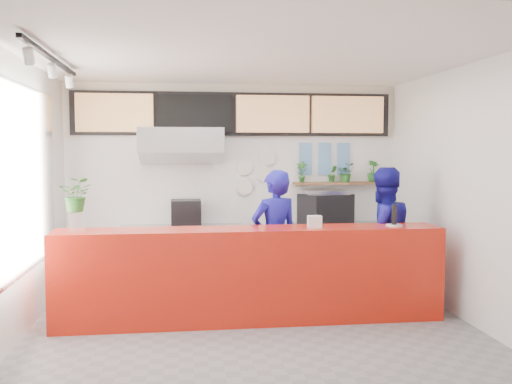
% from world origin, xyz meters
% --- Properties ---
extents(floor, '(5.00, 5.00, 0.00)m').
position_xyz_m(floor, '(0.00, 0.00, 0.00)').
color(floor, slate).
rests_on(floor, ground).
extents(ceiling, '(5.00, 5.00, 0.00)m').
position_xyz_m(ceiling, '(0.00, 0.00, 3.00)').
color(ceiling, silver).
extents(wall_back, '(5.00, 0.00, 5.00)m').
position_xyz_m(wall_back, '(0.00, 2.50, 1.50)').
color(wall_back, white).
rests_on(wall_back, ground).
extents(wall_left, '(0.00, 5.00, 5.00)m').
position_xyz_m(wall_left, '(-2.50, 0.00, 1.50)').
color(wall_left, white).
rests_on(wall_left, ground).
extents(wall_right, '(0.00, 5.00, 5.00)m').
position_xyz_m(wall_right, '(2.50, 0.00, 1.50)').
color(wall_right, white).
rests_on(wall_right, ground).
extents(service_counter, '(4.50, 0.60, 1.10)m').
position_xyz_m(service_counter, '(0.00, 0.40, 0.55)').
color(service_counter, red).
rests_on(service_counter, ground).
extents(cream_band, '(5.00, 0.02, 0.80)m').
position_xyz_m(cream_band, '(0.00, 2.49, 2.60)').
color(cream_band, beige).
rests_on(cream_band, wall_back).
extents(prep_bench, '(1.80, 0.60, 0.90)m').
position_xyz_m(prep_bench, '(-0.80, 2.20, 0.45)').
color(prep_bench, '#B2B5BA').
rests_on(prep_bench, ground).
extents(panini_oven, '(0.43, 0.43, 0.38)m').
position_xyz_m(panini_oven, '(-0.74, 2.20, 1.09)').
color(panini_oven, black).
rests_on(panini_oven, prep_bench).
extents(extraction_hood, '(1.20, 0.70, 0.35)m').
position_xyz_m(extraction_hood, '(-0.80, 2.15, 2.15)').
color(extraction_hood, '#B2B5BA').
rests_on(extraction_hood, ceiling).
extents(hood_lip, '(1.20, 0.69, 0.31)m').
position_xyz_m(hood_lip, '(-0.80, 2.15, 1.95)').
color(hood_lip, '#B2B5BA').
rests_on(hood_lip, ceiling).
extents(right_bench, '(1.80, 0.60, 0.90)m').
position_xyz_m(right_bench, '(1.50, 2.20, 0.45)').
color(right_bench, '#B2B5BA').
rests_on(right_bench, ground).
extents(espresso_machine, '(0.84, 0.73, 0.45)m').
position_xyz_m(espresso_machine, '(1.35, 2.20, 1.13)').
color(espresso_machine, black).
rests_on(espresso_machine, right_bench).
extents(espresso_tray, '(0.65, 0.47, 0.06)m').
position_xyz_m(espresso_tray, '(1.35, 2.20, 1.38)').
color(espresso_tray, '#A8AAB0').
rests_on(espresso_tray, espresso_machine).
extents(herb_shelf, '(1.40, 0.18, 0.04)m').
position_xyz_m(herb_shelf, '(1.60, 2.40, 1.50)').
color(herb_shelf, brown).
rests_on(herb_shelf, wall_back).
extents(menu_board_far_left, '(1.10, 0.10, 0.55)m').
position_xyz_m(menu_board_far_left, '(-1.75, 2.38, 2.55)').
color(menu_board_far_left, tan).
rests_on(menu_board_far_left, wall_back).
extents(menu_board_mid_left, '(1.10, 0.10, 0.55)m').
position_xyz_m(menu_board_mid_left, '(-0.59, 2.38, 2.55)').
color(menu_board_mid_left, black).
rests_on(menu_board_mid_left, wall_back).
extents(menu_board_mid_right, '(1.10, 0.10, 0.55)m').
position_xyz_m(menu_board_mid_right, '(0.57, 2.38, 2.55)').
color(menu_board_mid_right, tan).
rests_on(menu_board_mid_right, wall_back).
extents(menu_board_far_right, '(1.10, 0.10, 0.55)m').
position_xyz_m(menu_board_far_right, '(1.73, 2.38, 2.55)').
color(menu_board_far_right, tan).
rests_on(menu_board_far_right, wall_back).
extents(soffit, '(4.80, 0.04, 0.65)m').
position_xyz_m(soffit, '(0.00, 2.46, 2.55)').
color(soffit, black).
rests_on(soffit, wall_back).
extents(window_pane, '(0.04, 2.20, 1.90)m').
position_xyz_m(window_pane, '(-2.47, 0.30, 1.70)').
color(window_pane, silver).
rests_on(window_pane, wall_left).
extents(window_frame, '(0.03, 2.30, 2.00)m').
position_xyz_m(window_frame, '(-2.45, 0.30, 1.70)').
color(window_frame, '#B2B5BA').
rests_on(window_frame, wall_left).
extents(track_rail, '(0.05, 2.40, 0.04)m').
position_xyz_m(track_rail, '(-2.10, 0.00, 2.94)').
color(track_rail, black).
rests_on(track_rail, ceiling).
extents(dec_plate_a, '(0.24, 0.03, 0.24)m').
position_xyz_m(dec_plate_a, '(0.15, 2.47, 1.75)').
color(dec_plate_a, silver).
rests_on(dec_plate_a, wall_back).
extents(dec_plate_b, '(0.24, 0.03, 0.24)m').
position_xyz_m(dec_plate_b, '(0.45, 2.47, 1.65)').
color(dec_plate_b, silver).
rests_on(dec_plate_b, wall_back).
extents(dec_plate_c, '(0.24, 0.03, 0.24)m').
position_xyz_m(dec_plate_c, '(0.15, 2.47, 1.45)').
color(dec_plate_c, silver).
rests_on(dec_plate_c, wall_back).
extents(dec_plate_d, '(0.24, 0.03, 0.24)m').
position_xyz_m(dec_plate_d, '(0.50, 2.47, 1.90)').
color(dec_plate_d, silver).
rests_on(dec_plate_d, wall_back).
extents(photo_frame_a, '(0.20, 0.02, 0.25)m').
position_xyz_m(photo_frame_a, '(1.10, 2.48, 2.00)').
color(photo_frame_a, '#598CBF').
rests_on(photo_frame_a, wall_back).
extents(photo_frame_b, '(0.20, 0.02, 0.25)m').
position_xyz_m(photo_frame_b, '(1.40, 2.48, 2.00)').
color(photo_frame_b, '#598CBF').
rests_on(photo_frame_b, wall_back).
extents(photo_frame_c, '(0.20, 0.02, 0.25)m').
position_xyz_m(photo_frame_c, '(1.70, 2.48, 2.00)').
color(photo_frame_c, '#598CBF').
rests_on(photo_frame_c, wall_back).
extents(photo_frame_d, '(0.20, 0.02, 0.25)m').
position_xyz_m(photo_frame_d, '(1.10, 2.48, 1.75)').
color(photo_frame_d, '#598CBF').
rests_on(photo_frame_d, wall_back).
extents(photo_frame_e, '(0.20, 0.02, 0.25)m').
position_xyz_m(photo_frame_e, '(1.40, 2.48, 1.75)').
color(photo_frame_e, '#598CBF').
rests_on(photo_frame_e, wall_back).
extents(photo_frame_f, '(0.20, 0.02, 0.25)m').
position_xyz_m(photo_frame_f, '(1.70, 2.48, 1.75)').
color(photo_frame_f, '#598CBF').
rests_on(photo_frame_f, wall_back).
extents(staff_center, '(0.75, 0.61, 1.76)m').
position_xyz_m(staff_center, '(0.36, 0.88, 0.88)').
color(staff_center, navy).
rests_on(staff_center, ground).
extents(staff_right, '(0.99, 0.84, 1.79)m').
position_xyz_m(staff_right, '(1.77, 0.90, 0.89)').
color(staff_right, navy).
rests_on(staff_right, ground).
extents(herb_a, '(0.20, 0.18, 0.32)m').
position_xyz_m(herb_a, '(1.02, 2.40, 1.68)').
color(herb_a, '#246021').
rests_on(herb_a, herb_shelf).
extents(herb_b, '(0.16, 0.13, 0.26)m').
position_xyz_m(herb_b, '(1.51, 2.40, 1.65)').
color(herb_b, '#246021').
rests_on(herb_b, herb_shelf).
extents(herb_c, '(0.31, 0.28, 0.29)m').
position_xyz_m(herb_c, '(1.72, 2.40, 1.67)').
color(herb_c, '#246021').
rests_on(herb_c, herb_shelf).
extents(herb_d, '(0.23, 0.21, 0.33)m').
position_xyz_m(herb_d, '(2.15, 2.40, 1.69)').
color(herb_d, '#246021').
rests_on(herb_d, herb_shelf).
extents(glass_vase, '(0.22, 0.22, 0.21)m').
position_xyz_m(glass_vase, '(-1.95, 0.37, 1.20)').
color(glass_vase, silver).
rests_on(glass_vase, service_counter).
extents(basil_vase, '(0.36, 0.32, 0.39)m').
position_xyz_m(basil_vase, '(-1.95, 0.37, 1.51)').
color(basil_vase, '#246021').
rests_on(basil_vase, glass_vase).
extents(napkin_holder, '(0.17, 0.11, 0.14)m').
position_xyz_m(napkin_holder, '(0.74, 0.34, 1.17)').
color(napkin_holder, silver).
rests_on(napkin_holder, service_counter).
extents(white_plate, '(0.20, 0.20, 0.02)m').
position_xyz_m(white_plate, '(1.73, 0.39, 1.11)').
color(white_plate, silver).
rests_on(white_plate, service_counter).
extents(pepper_mill, '(0.07, 0.07, 0.24)m').
position_xyz_m(pepper_mill, '(1.73, 0.39, 1.24)').
color(pepper_mill, black).
rests_on(pepper_mill, white_plate).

